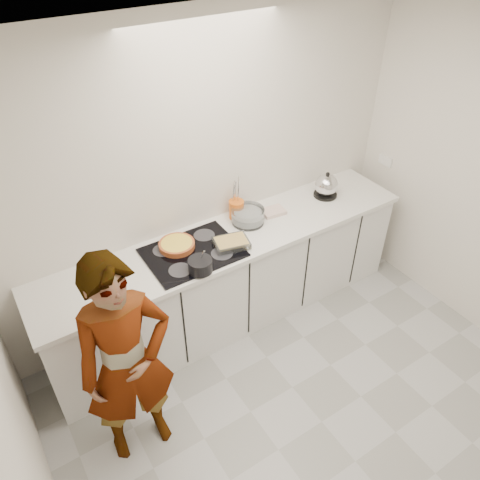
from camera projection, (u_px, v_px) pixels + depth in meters
floor at (322, 422)px, 3.48m from camera, size 3.60×3.20×0.00m
ceiling at (390, 65)px, 1.90m from camera, size 3.60×3.20×0.00m
wall_back at (208, 178)px, 3.76m from camera, size 3.60×0.00×2.60m
wall_left at (19, 462)px, 1.92m from camera, size 0.00×3.20×2.60m
base_cabinets at (231, 281)px, 4.07m from camera, size 3.20×0.58×0.87m
countertop at (230, 239)px, 3.79m from camera, size 3.24×0.64×0.04m
hob at (193, 252)px, 3.61m from camera, size 0.72×0.54×0.01m
tart_dish at (177, 245)px, 3.64m from camera, size 0.31×0.31×0.05m
saucepan at (200, 265)px, 3.40m from camera, size 0.24×0.24×0.17m
baking_dish at (231, 243)px, 3.65m from camera, size 0.31×0.25×0.05m
mixing_bowl at (248, 216)px, 3.91m from camera, size 0.34×0.34×0.13m
tea_towel at (273, 212)px, 4.05m from camera, size 0.21×0.17×0.03m
kettle at (326, 186)px, 4.22m from camera, size 0.24×0.24×0.24m
utensil_crock at (236, 209)px, 3.96m from camera, size 0.13×0.13×0.16m
cook at (127, 364)px, 2.88m from camera, size 0.62×0.43×1.66m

